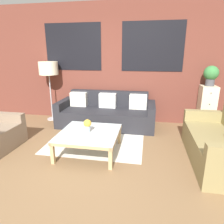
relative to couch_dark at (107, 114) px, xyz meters
The scene contains 10 objects.
ground_plane 1.97m from the couch_dark, 88.89° to the right, with size 16.00×16.00×0.00m, color brown.
wall_back_brick 1.23m from the couch_dark, 85.54° to the left, with size 8.40×0.09×2.80m.
rug 0.83m from the couch_dark, 90.50° to the right, with size 1.80×1.74×0.00m.
couch_dark is the anchor object (origin of this frame).
settee_vintage 2.50m from the couch_dark, 32.40° to the right, with size 0.80×1.67×0.92m.
coffee_table 1.40m from the couch_dark, 90.28° to the right, with size 0.99×0.99×0.38m.
floor_lamp 1.78m from the couch_dark, behind, with size 0.46×0.46×1.46m.
drawer_cabinet 2.27m from the couch_dark, ahead, with size 0.33×0.39×0.97m.
potted_plant 2.45m from the couch_dark, ahead, with size 0.31×0.31×0.43m.
flower_vase 1.42m from the couch_dark, 91.18° to the right, with size 0.13×0.13×0.22m.
Camera 1 is at (0.90, -2.46, 1.66)m, focal length 32.00 mm.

